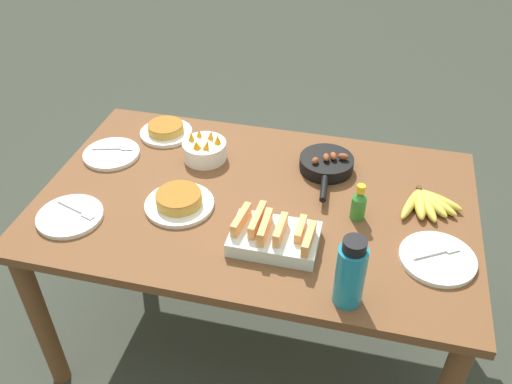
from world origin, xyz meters
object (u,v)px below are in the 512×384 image
banana_bunch (427,203)px  skillet (326,164)px  hot_sauce_bottle (359,204)px  melon_tray (274,236)px  fruit_bowl_mango (205,149)px  empty_plate_far_right (437,259)px  frittata_plate_center (179,201)px  water_bottle (350,273)px  frittata_plate_side (166,130)px  empty_plate_near_front (70,216)px  empty_plate_far_left (112,154)px

banana_bunch → skillet: 0.40m
banana_bunch → hot_sauce_bottle: 0.26m
melon_tray → fruit_bowl_mango: (-0.37, 0.42, 0.00)m
empty_plate_far_right → hot_sauce_bottle: bearing=151.0°
empty_plate_far_right → fruit_bowl_mango: bearing=157.5°
frittata_plate_center → empty_plate_far_right: bearing=-3.8°
water_bottle → banana_bunch: bearing=65.1°
melon_tray → empty_plate_far_right: melon_tray is taller
empty_plate_far_right → frittata_plate_side: bearing=155.8°
hot_sauce_bottle → frittata_plate_side: bearing=157.4°
skillet → empty_plate_near_front: size_ratio=1.51×
hot_sauce_bottle → skillet: bearing=119.5°
frittata_plate_center → empty_plate_near_front: frittata_plate_center is taller
frittata_plate_center → empty_plate_far_left: frittata_plate_center is taller
hot_sauce_bottle → melon_tray: bearing=-141.5°
melon_tray → water_bottle: 0.32m
melon_tray → empty_plate_far_left: size_ratio=1.27×
empty_plate_far_right → fruit_bowl_mango: 0.95m
banana_bunch → frittata_plate_center: 0.87m
empty_plate_near_front → empty_plate_far_right: 1.22m
skillet → empty_plate_far_left: (-0.84, -0.10, -0.02)m
empty_plate_far_right → banana_bunch: bearing=97.3°
frittata_plate_side → empty_plate_near_front: frittata_plate_side is taller
frittata_plate_side → hot_sauce_bottle: hot_sauce_bottle is taller
empty_plate_far_left → hot_sauce_bottle: hot_sauce_bottle is taller
empty_plate_near_front → hot_sauce_bottle: bearing=13.9°
banana_bunch → frittata_plate_center: bearing=-166.5°
hot_sauce_bottle → empty_plate_far_right: bearing=-29.0°
melon_tray → hot_sauce_bottle: size_ratio=2.04×
empty_plate_far_right → frittata_plate_center: bearing=176.2°
water_bottle → hot_sauce_bottle: water_bottle is taller
fruit_bowl_mango → empty_plate_near_front: bearing=-126.6°
empty_plate_far_right → water_bottle: water_bottle is taller
empty_plate_near_front → hot_sauce_bottle: 0.98m
frittata_plate_center → water_bottle: (0.62, -0.28, 0.09)m
melon_tray → skillet: melon_tray is taller
banana_bunch → fruit_bowl_mango: 0.85m
banana_bunch → frittata_plate_side: frittata_plate_side is taller
frittata_plate_center → hot_sauce_bottle: bearing=8.1°
water_bottle → empty_plate_near_front: bearing=171.9°
empty_plate_far_left → fruit_bowl_mango: size_ratio=1.29×
hot_sauce_bottle → frittata_plate_center: bearing=-171.9°
empty_plate_far_right → empty_plate_far_left: bearing=166.8°
skillet → frittata_plate_side: skillet is taller
melon_tray → fruit_bowl_mango: 0.55m
empty_plate_far_right → hot_sauce_bottle: size_ratio=1.72×
fruit_bowl_mango → empty_plate_far_left: bearing=-168.9°
melon_tray → empty_plate_far_right: (0.51, 0.05, -0.03)m
frittata_plate_center → hot_sauce_bottle: hot_sauce_bottle is taller
water_bottle → empty_plate_far_right: bearing=41.1°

